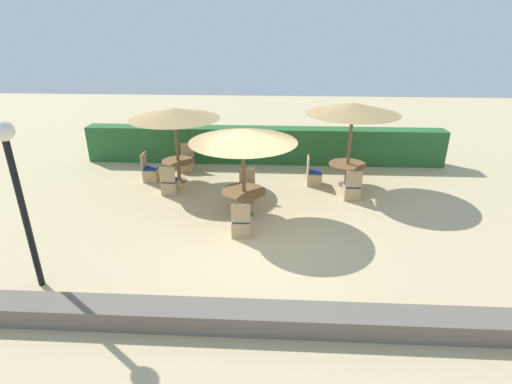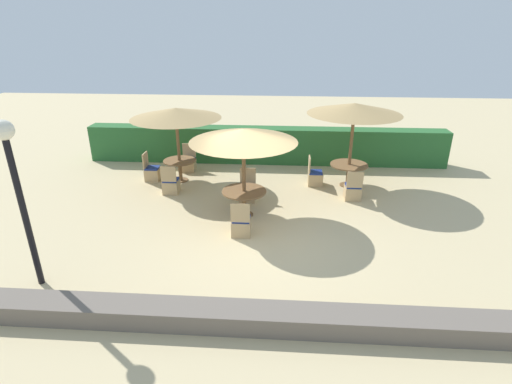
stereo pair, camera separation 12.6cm
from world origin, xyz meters
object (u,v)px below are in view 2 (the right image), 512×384
Objects in this scene: round_table_back_left at (180,165)px; patio_chair_back_right_west at (315,177)px; parasol_center at (243,136)px; patio_chair_center_north at (247,192)px; patio_chair_back_left_north at (189,164)px; parasol_back_right at (355,109)px; patio_chair_center_south at (241,225)px; round_table_center at (244,195)px; patio_chair_back_left_south at (171,185)px; round_table_back_right at (349,168)px; parasol_back_left at (176,113)px; patio_chair_back_left_west at (152,172)px; lamp_post at (14,173)px; patio_chair_back_right_south at (353,191)px.

patio_chair_back_right_west is at bearing -0.74° from round_table_back_left.
patio_chair_back_right_west is 4.39m from round_table_back_left.
parasol_center is 2.19m from patio_chair_center_north.
parasol_back_right is at bearing 169.28° from patio_chair_back_left_north.
patio_chair_center_south is (2.37, -3.49, -0.29)m from round_table_back_left.
patio_chair_back_left_south is at bearing 150.13° from round_table_center.
round_table_back_right is at bearing -156.50° from patio_chair_center_north.
parasol_back_left is 3.04× the size of patio_chair_back_left_west.
round_table_back_left is (-5.43, 0.06, -0.03)m from round_table_back_right.
round_table_center is 1.13m from patio_chair_center_south.
round_table_back_left is at bearing 75.78° from lamp_post.
round_table_back_left is (0.00, 0.00, -1.68)m from parasol_back_left.
parasol_back_right is at bearing -156.50° from patio_chair_center_north.
patio_chair_back_left_west is at bearing 143.86° from round_table_center.
patio_chair_back_left_west is (-6.37, 0.05, -2.19)m from parasol_back_right.
parasol_back_left is 2.69× the size of round_table_back_left.
lamp_post reaches higher than patio_chair_back_left_south.
parasol_back_right is 2.45m from patio_chair_back_right_south.
patio_chair_back_left_south is 1.00× the size of patio_chair_center_south.
patio_chair_back_right_west is 1.00× the size of patio_chair_back_left_north.
parasol_back_right is (6.88, 5.67, 0.10)m from lamp_post.
patio_chair_back_left_south reaches higher than round_table_back_left.
patio_chair_back_right_south is 1.00× the size of patio_chair_back_right_west.
round_table_back_right is at bearing 116.57° from parasol_back_right.
patio_chair_back_left_south is 2.75m from round_table_center.
round_table_back_right is 5.48m from patio_chair_back_left_north.
round_table_back_right is 1.26× the size of patio_chair_back_left_north.
patio_chair_back_right_west is 0.33× the size of parasol_back_left.
patio_chair_back_left_south and patio_chair_center_south have the same top height.
parasol_back_left is (-5.43, 0.06, 1.65)m from round_table_back_right.
parasol_back_left is 3.04× the size of patio_chair_center_north.
lamp_post is 8.40m from patio_chair_back_right_west.
parasol_back_right reaches higher than patio_chair_back_left_south.
round_table_center is at bearing -142.79° from round_table_back_right.
round_table_back_right is 1.26× the size of patio_chair_center_south.
patio_chair_center_north is 2.09m from patio_chair_center_south.
round_table_back_left is at bearing -90.74° from patio_chair_back_right_west.
parasol_back_right is 5.75m from round_table_back_left.
patio_chair_back_left_west is at bearing 133.54° from patio_chair_center_south.
lamp_post is 3.57× the size of patio_chair_center_south.
patio_chair_back_left_south and patio_chair_back_left_north have the same top height.
lamp_post is at bearing 48.78° from patio_chair_center_north.
patio_chair_center_south is at bearing -30.38° from patio_chair_back_right_west.
patio_chair_back_right_south and patio_chair_back_left_west have the same top height.
lamp_post reaches higher than patio_chair_back_right_west.
patio_chair_back_right_west is at bearing 133.76° from patio_chair_back_right_south.
round_table_center is 1.27× the size of patio_chair_center_south.
round_table_back_left is at bearing 86.70° from patio_chair_back_left_north.
patio_chair_center_north is (2.33, -1.40, -0.29)m from round_table_back_left.
patio_chair_back_right_south is 1.50m from patio_chair_back_right_west.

